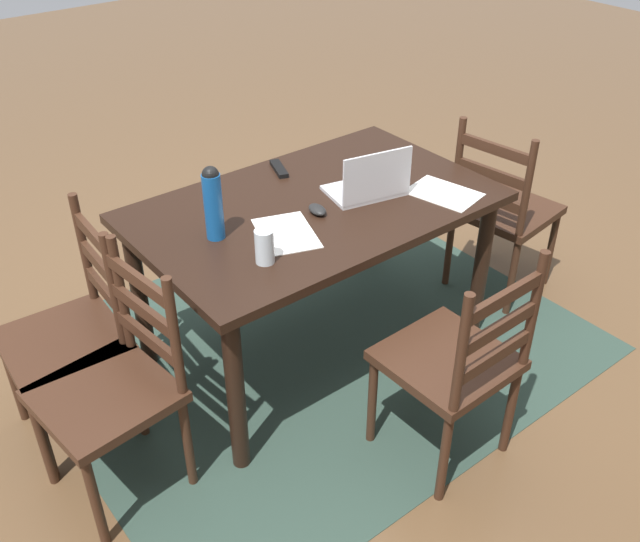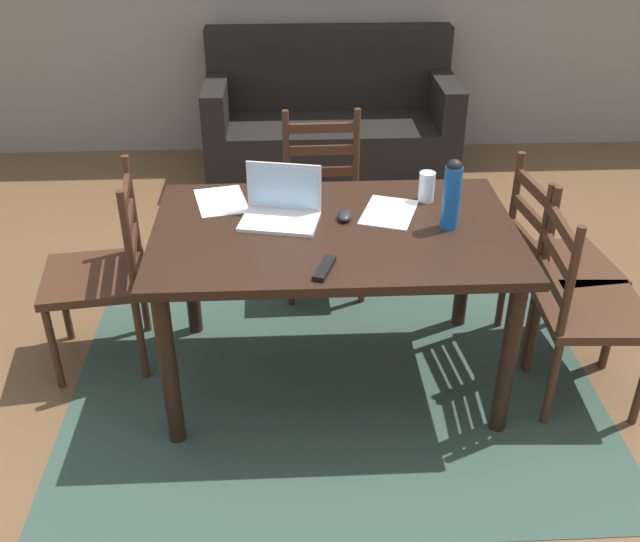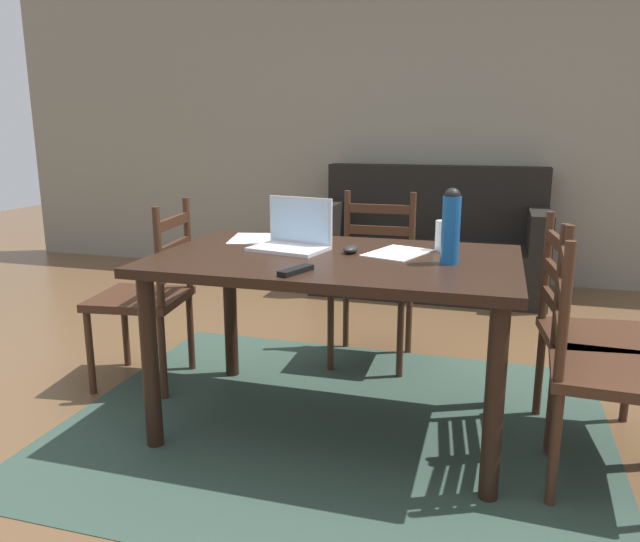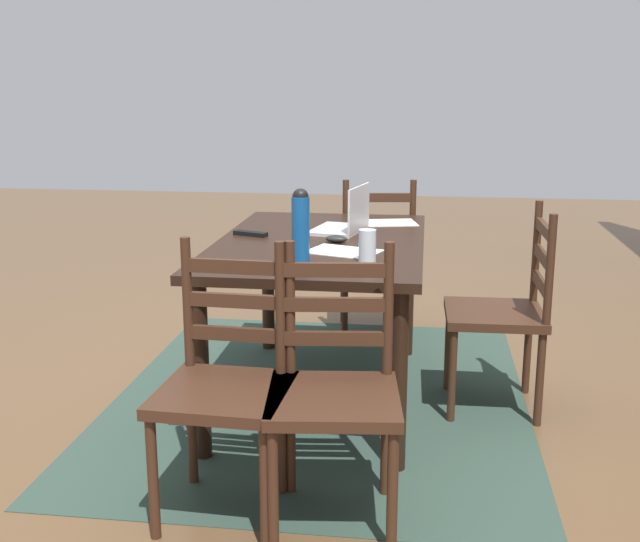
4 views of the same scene
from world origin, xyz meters
name	(u,v)px [view 4 (image 4 of 4)]	position (x,y,z in m)	size (l,w,h in m)	color
ground_plane	(321,397)	(0.00, 0.00, 0.00)	(14.00, 14.00, 0.00)	brown
area_rug	(321,396)	(0.00, 0.00, 0.00)	(2.37, 1.95, 0.01)	#2D4238
dining_table	(321,261)	(0.00, 0.00, 0.68)	(1.51, 0.94, 0.78)	black
chair_left_far	(376,258)	(-1.05, 0.19, 0.46)	(0.49, 0.49, 0.95)	#3D2316
chair_right_far	(333,392)	(1.05, 0.18, 0.46)	(0.49, 0.49, 0.95)	#3D2316
chair_far_head	(503,312)	(0.00, 0.84, 0.46)	(0.45, 0.45, 0.95)	#3D2316
chair_right_near	(227,386)	(1.05, -0.19, 0.46)	(0.46, 0.46, 0.95)	#3D2316
laptop	(347,220)	(-0.22, 0.10, 0.83)	(0.36, 0.28, 0.23)	silver
water_bottle	(301,225)	(0.47, -0.02, 0.93)	(0.07, 0.07, 0.30)	#145199
drinking_glass	(367,246)	(0.42, 0.25, 0.84)	(0.07, 0.07, 0.13)	silver
computer_mouse	(336,239)	(0.05, 0.08, 0.79)	(0.06, 0.10, 0.03)	black
tv_remote	(250,234)	(-0.06, -0.35, 0.79)	(0.04, 0.17, 0.02)	black
paper_stack_left	(343,251)	(0.24, 0.13, 0.78)	(0.21, 0.30, 0.00)	white
paper_stack_right	(387,223)	(-0.49, 0.28, 0.78)	(0.21, 0.30, 0.00)	white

